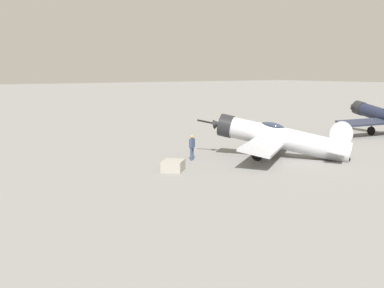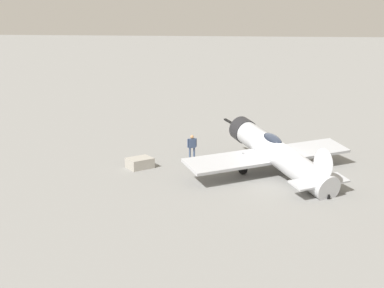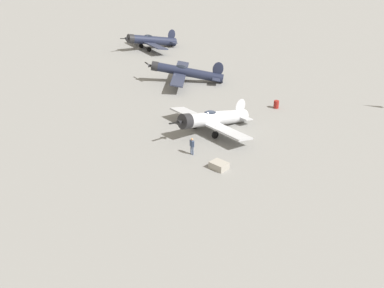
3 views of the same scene
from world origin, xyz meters
name	(u,v)px [view 3 (image 3 of 3)]	position (x,y,z in m)	size (l,w,h in m)	color
ground_plane	(216,129)	(0.00, 0.00, 0.00)	(400.00, 400.00, 0.00)	gray
airplane_foreground	(212,119)	(-0.41, -0.30, 1.36)	(9.31, 10.17, 3.11)	#B7BABF
airplane_mid_apron	(185,72)	(-2.59, 16.73, 1.52)	(11.16, 11.76, 3.12)	#1E2338
airplane_far_line	(150,40)	(-7.91, 36.64, 1.55)	(10.02, 11.65, 3.23)	#1E2338
ground_crew_mechanic	(192,145)	(-2.90, -5.74, 1.03)	(0.43, 0.58, 1.70)	#384766
equipment_crate	(219,165)	(-0.63, -8.73, 0.32)	(1.89, 1.91, 0.64)	#9E998E
fuel_drum	(276,104)	(7.98, 5.97, 0.47)	(0.66, 0.66, 0.95)	maroon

